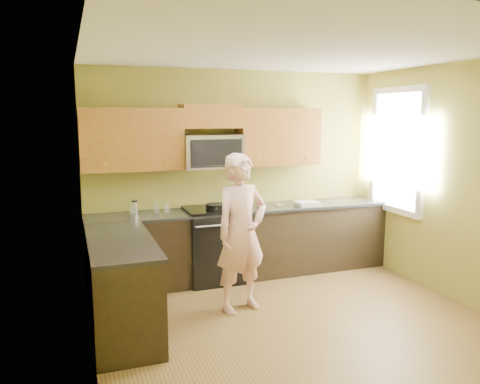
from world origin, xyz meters
name	(u,v)px	position (x,y,z in m)	size (l,w,h in m)	color
floor	(303,328)	(0.00, 0.00, 0.00)	(4.00, 4.00, 0.00)	brown
ceiling	(309,50)	(0.00, 0.00, 2.70)	(4.00, 4.00, 0.00)	white
wall_back	(236,172)	(0.00, 2.00, 1.35)	(4.00, 4.00, 0.00)	olive
wall_front	(471,251)	(0.00, -2.00, 1.35)	(4.00, 4.00, 0.00)	olive
wall_left	(87,210)	(-2.00, 0.00, 1.35)	(4.00, 4.00, 0.00)	olive
wall_right	(468,185)	(2.00, 0.00, 1.35)	(4.00, 4.00, 0.00)	olive
cabinet_back_run	(244,243)	(0.00, 1.70, 0.44)	(4.00, 0.60, 0.88)	black
cabinet_left_run	(121,287)	(-1.70, 0.60, 0.44)	(0.60, 1.60, 0.88)	black
countertop_back	(244,209)	(0.00, 1.69, 0.90)	(4.00, 0.62, 0.04)	black
countertop_left	(120,242)	(-1.69, 0.60, 0.90)	(0.62, 1.60, 0.04)	black
stove	(215,244)	(-0.40, 1.68, 0.47)	(0.76, 0.65, 0.95)	black
microwave	(212,168)	(-0.40, 1.80, 1.45)	(0.76, 0.40, 0.42)	silver
upper_cab_left	(133,170)	(-1.39, 1.83, 1.45)	(1.22, 0.33, 0.75)	#905C21
upper_cab_right	(278,165)	(0.54, 1.83, 1.45)	(1.12, 0.33, 0.75)	#905C21
upper_cab_over_mw	(211,116)	(-0.40, 1.83, 2.10)	(0.76, 0.33, 0.30)	#905C21
window	(397,151)	(1.98, 1.20, 1.65)	(0.06, 1.06, 1.66)	white
woman	(241,233)	(-0.41, 0.67, 0.86)	(0.63, 0.41, 1.72)	#F9857C
frying_pan	(217,209)	(-0.40, 1.62, 0.95)	(0.27, 0.48, 0.06)	black
butter_tub	(243,210)	(-0.06, 1.57, 0.92)	(0.11, 0.11, 0.08)	#F7FF43
toast_slice	(280,205)	(0.51, 1.68, 0.93)	(0.11, 0.11, 0.01)	#B27F47
napkin_a	(262,207)	(0.19, 1.55, 0.95)	(0.11, 0.12, 0.06)	silver
napkin_b	(261,205)	(0.21, 1.63, 0.95)	(0.12, 0.13, 0.07)	silver
dish_towel	(307,204)	(0.85, 1.57, 0.95)	(0.30, 0.24, 0.05)	white
travel_mug	(135,213)	(-1.39, 1.83, 0.92)	(0.07, 0.07, 0.16)	silver
glass_a	(132,209)	(-1.43, 1.80, 0.98)	(0.07, 0.07, 0.12)	silver
glass_b	(167,208)	(-1.01, 1.72, 0.98)	(0.07, 0.07, 0.12)	silver
glass_c	(156,208)	(-1.13, 1.78, 0.98)	(0.07, 0.07, 0.12)	silver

